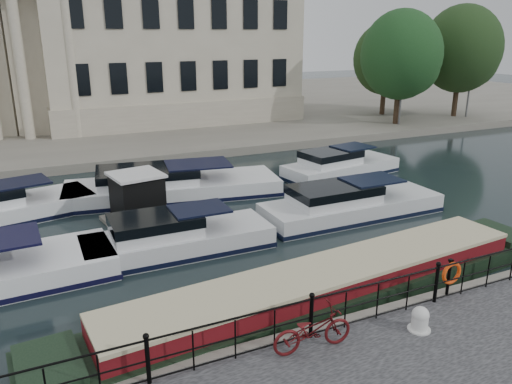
% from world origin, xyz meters
% --- Properties ---
extents(ground_plane, '(160.00, 160.00, 0.00)m').
position_xyz_m(ground_plane, '(0.00, 0.00, 0.00)').
color(ground_plane, black).
rests_on(ground_plane, ground).
extents(far_bank, '(120.00, 42.00, 0.55)m').
position_xyz_m(far_bank, '(0.00, 39.00, 0.28)').
color(far_bank, '#6B665B').
rests_on(far_bank, ground_plane).
extents(railing, '(24.14, 0.14, 1.22)m').
position_xyz_m(railing, '(0.00, -2.25, 1.20)').
color(railing, black).
rests_on(railing, near_quay).
extents(civic_building, '(53.55, 31.84, 16.85)m').
position_xyz_m(civic_building, '(-1.00, 34.71, 7.04)').
color(civic_building, '#ADA38C').
rests_on(civic_building, far_bank).
extents(lamp_posts, '(8.24, 1.55, 8.07)m').
position_xyz_m(lamp_posts, '(26.00, 20.70, 4.80)').
color(lamp_posts, '#59595B').
rests_on(lamp_posts, far_bank).
extents(bicycle, '(2.04, 0.83, 1.05)m').
position_xyz_m(bicycle, '(-0.23, -2.69, 1.07)').
color(bicycle, '#4D0D10').
rests_on(bicycle, near_quay).
extents(mooring_bollard, '(0.57, 0.57, 0.65)m').
position_xyz_m(mooring_bollard, '(2.64, -3.14, 0.85)').
color(mooring_bollard, silver).
rests_on(mooring_bollard, near_quay).
extents(life_ring_post, '(0.68, 0.19, 1.11)m').
position_xyz_m(life_ring_post, '(4.61, -2.17, 1.24)').
color(life_ring_post, black).
rests_on(life_ring_post, near_quay).
extents(narrowboat, '(17.13, 3.66, 1.62)m').
position_xyz_m(narrowboat, '(1.76, -0.32, 0.37)').
color(narrowboat, black).
rests_on(narrowboat, ground_plane).
extents(harbour_hut, '(3.08, 2.71, 2.17)m').
position_xyz_m(harbour_hut, '(-1.79, 8.96, 0.95)').
color(harbour_hut, '#6B665B').
rests_on(harbour_hut, ground_plane).
extents(cabin_cruisers, '(26.85, 10.65, 1.99)m').
position_xyz_m(cabin_cruisers, '(-0.60, 8.47, 0.37)').
color(cabin_cruisers, white).
rests_on(cabin_cruisers, ground_plane).
extents(trees, '(13.95, 10.54, 9.55)m').
position_xyz_m(trees, '(25.69, 22.28, 5.79)').
color(trees, black).
rests_on(trees, far_bank).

